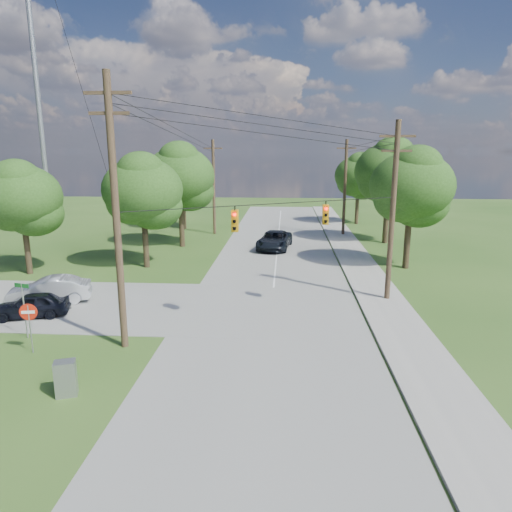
# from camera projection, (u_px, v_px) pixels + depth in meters

# --- Properties ---
(ground) EXTENTS (140.00, 140.00, 0.00)m
(ground) POSITION_uv_depth(u_px,v_px,m) (223.00, 352.00, 20.36)
(ground) COLOR #2A4C19
(ground) RESTS_ON ground
(main_road) EXTENTS (10.00, 100.00, 0.03)m
(main_road) POSITION_uv_depth(u_px,v_px,m) (271.00, 314.00, 25.09)
(main_road) COLOR gray
(main_road) RESTS_ON ground
(sidewalk_east) EXTENTS (2.60, 100.00, 0.12)m
(sidewalk_east) POSITION_uv_depth(u_px,v_px,m) (395.00, 316.00, 24.66)
(sidewalk_east) COLOR #A29F98
(sidewalk_east) RESTS_ON ground
(pole_sw) EXTENTS (2.00, 0.32, 12.00)m
(pole_sw) POSITION_uv_depth(u_px,v_px,m) (116.00, 212.00, 19.65)
(pole_sw) COLOR brown
(pole_sw) RESTS_ON ground
(pole_ne) EXTENTS (2.00, 0.32, 10.50)m
(pole_ne) POSITION_uv_depth(u_px,v_px,m) (393.00, 210.00, 26.35)
(pole_ne) COLOR brown
(pole_ne) RESTS_ON ground
(pole_north_e) EXTENTS (2.00, 0.32, 10.00)m
(pole_north_e) POSITION_uv_depth(u_px,v_px,m) (345.00, 187.00, 47.83)
(pole_north_e) COLOR brown
(pole_north_e) RESTS_ON ground
(pole_north_w) EXTENTS (2.00, 0.32, 10.00)m
(pole_north_w) POSITION_uv_depth(u_px,v_px,m) (214.00, 186.00, 48.71)
(pole_north_w) COLOR brown
(pole_north_w) RESTS_ON ground
(power_lines) EXTENTS (13.93, 29.62, 4.93)m
(power_lines) POSITION_uv_depth(u_px,v_px,m) (268.00, 145.00, 29.45)
(power_lines) COLOR black
(power_lines) RESTS_ON ground
(traffic_signals) EXTENTS (4.91, 3.27, 1.05)m
(traffic_signals) POSITION_uv_depth(u_px,v_px,m) (282.00, 217.00, 23.28)
(traffic_signals) COLOR #D1920C
(traffic_signals) RESTS_ON ground
(radio_mast) EXTENTS (0.70, 0.70, 45.00)m
(radio_mast) POSITION_uv_depth(u_px,v_px,m) (33.00, 48.00, 62.09)
(radio_mast) COLOR gray
(radio_mast) RESTS_ON ground
(tree_w_near) EXTENTS (6.00, 6.00, 8.40)m
(tree_w_near) POSITION_uv_depth(u_px,v_px,m) (143.00, 190.00, 34.13)
(tree_w_near) COLOR #483824
(tree_w_near) RESTS_ON ground
(tree_w_mid) EXTENTS (6.40, 6.40, 9.22)m
(tree_w_mid) POSITION_uv_depth(u_px,v_px,m) (180.00, 176.00, 41.70)
(tree_w_mid) COLOR #483824
(tree_w_mid) RESTS_ON ground
(tree_w_far) EXTENTS (6.00, 6.00, 8.73)m
(tree_w_far) POSITION_uv_depth(u_px,v_px,m) (183.00, 174.00, 51.63)
(tree_w_far) COLOR #483824
(tree_w_far) RESTS_ON ground
(tree_e_near) EXTENTS (6.20, 6.20, 8.81)m
(tree_e_near) POSITION_uv_depth(u_px,v_px,m) (411.00, 186.00, 33.76)
(tree_e_near) COLOR #483824
(tree_e_near) RESTS_ON ground
(tree_e_mid) EXTENTS (6.60, 6.60, 9.64)m
(tree_e_mid) POSITION_uv_depth(u_px,v_px,m) (389.00, 172.00, 43.31)
(tree_e_mid) COLOR #483824
(tree_e_mid) RESTS_ON ground
(tree_e_far) EXTENTS (5.80, 5.80, 8.32)m
(tree_e_far) POSITION_uv_depth(u_px,v_px,m) (359.00, 176.00, 55.27)
(tree_e_far) COLOR #483824
(tree_e_far) RESTS_ON ground
(tree_cross_n) EXTENTS (5.60, 5.60, 7.91)m
(tree_cross_n) POSITION_uv_depth(u_px,v_px,m) (21.00, 197.00, 32.28)
(tree_cross_n) COLOR #483824
(tree_cross_n) RESTS_ON ground
(car_cross_dark) EXTENTS (4.18, 2.62, 1.33)m
(car_cross_dark) POSITION_uv_depth(u_px,v_px,m) (31.00, 305.00, 24.54)
(car_cross_dark) COLOR black
(car_cross_dark) RESTS_ON cross_road
(car_cross_silver) EXTENTS (4.92, 3.10, 1.53)m
(car_cross_silver) POSITION_uv_depth(u_px,v_px,m) (49.00, 290.00, 26.80)
(car_cross_silver) COLOR silver
(car_cross_silver) RESTS_ON cross_road
(car_main_north) EXTENTS (3.47, 6.11, 1.61)m
(car_main_north) POSITION_uv_depth(u_px,v_px,m) (275.00, 240.00, 41.81)
(car_main_north) COLOR black
(car_main_north) RESTS_ON main_road
(control_cabinet) EXTENTS (0.88, 0.76, 1.34)m
(control_cabinet) POSITION_uv_depth(u_px,v_px,m) (66.00, 378.00, 16.65)
(control_cabinet) COLOR gray
(control_cabinet) RESTS_ON ground
(do_not_enter_sign) EXTENTS (0.76, 0.19, 2.30)m
(do_not_enter_sign) POSITION_uv_depth(u_px,v_px,m) (29.00, 317.00, 19.97)
(do_not_enter_sign) COLOR gray
(do_not_enter_sign) RESTS_ON ground
(street_name_sign) EXTENTS (0.80, 0.23, 2.74)m
(street_name_sign) POSITION_uv_depth(u_px,v_px,m) (24.00, 304.00, 21.55)
(street_name_sign) COLOR gray
(street_name_sign) RESTS_ON ground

